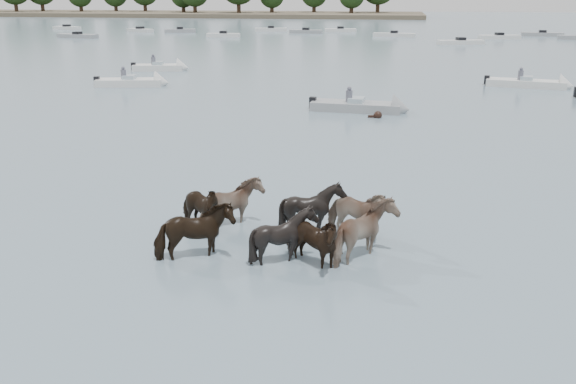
# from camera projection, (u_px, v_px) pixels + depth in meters

# --- Properties ---
(ground) EXTENTS (400.00, 400.00, 0.00)m
(ground) POSITION_uv_depth(u_px,v_px,m) (252.00, 247.00, 15.50)
(ground) COLOR slate
(ground) RESTS_ON ground
(shoreline) EXTENTS (160.00, 30.00, 1.00)m
(shoreline) POSITION_uv_depth(u_px,v_px,m) (126.00, 14.00, 167.07)
(shoreline) COLOR #4C4233
(shoreline) RESTS_ON ground
(pony_herd) EXTENTS (6.33, 4.24, 1.61)m
(pony_herd) POSITION_uv_depth(u_px,v_px,m) (281.00, 224.00, 15.40)
(pony_herd) COLOR black
(pony_herd) RESTS_ON ground
(swimming_pony) EXTENTS (0.72, 0.44, 0.44)m
(swimming_pony) POSITION_uv_depth(u_px,v_px,m) (377.00, 116.00, 31.40)
(swimming_pony) COLOR black
(swimming_pony) RESTS_ON ground
(motorboat_a) EXTENTS (5.16, 2.61, 1.92)m
(motorboat_a) POSITION_uv_depth(u_px,v_px,m) (140.00, 82.00, 42.03)
(motorboat_a) COLOR silver
(motorboat_a) RESTS_ON ground
(motorboat_b) EXTENTS (5.53, 2.08, 1.92)m
(motorboat_b) POSITION_uv_depth(u_px,v_px,m) (370.00, 107.00, 32.96)
(motorboat_b) COLOR gray
(motorboat_b) RESTS_ON ground
(motorboat_c) EXTENTS (5.80, 2.68, 1.92)m
(motorboat_c) POSITION_uv_depth(u_px,v_px,m) (538.00, 84.00, 41.26)
(motorboat_c) COLOR silver
(motorboat_c) RESTS_ON ground
(motorboat_f) EXTENTS (4.78, 2.51, 1.92)m
(motorboat_f) POSITION_uv_depth(u_px,v_px,m) (167.00, 68.00, 50.30)
(motorboat_f) COLOR silver
(motorboat_f) RESTS_ON ground
(distant_flotilla) EXTENTS (110.30, 26.73, 0.93)m
(distant_flotilla) POSITION_uv_depth(u_px,v_px,m) (381.00, 34.00, 89.14)
(distant_flotilla) COLOR silver
(distant_flotilla) RESTS_ON ground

